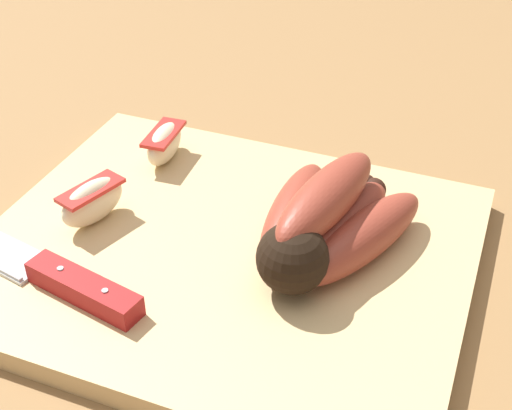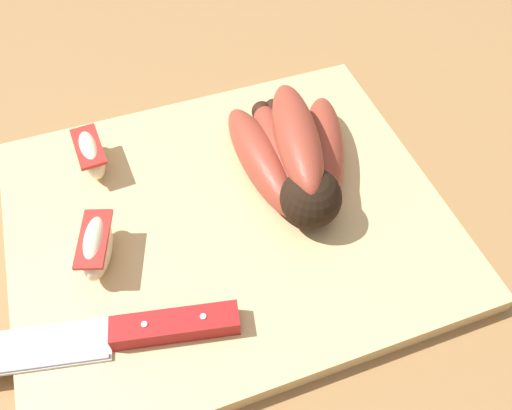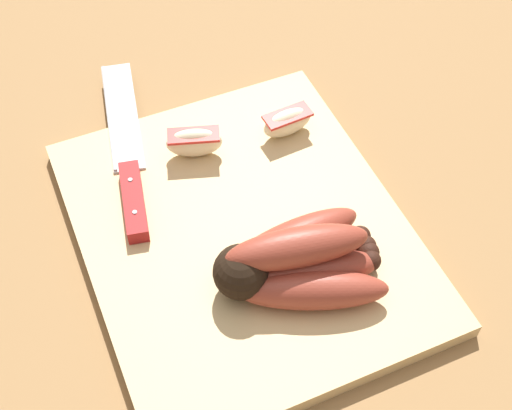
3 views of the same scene
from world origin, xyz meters
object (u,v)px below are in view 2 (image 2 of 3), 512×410
Objects in this scene: apple_wedge_middle at (91,154)px; chefs_knife at (113,336)px; banana_bunch at (295,156)px; apple_wedge_near at (97,246)px.

chefs_knife is at bearing -94.23° from apple_wedge_middle.
banana_bunch is at bearing -22.49° from apple_wedge_middle.
apple_wedge_near is at bearing 87.84° from chefs_knife.
banana_bunch reaches higher than chefs_knife.
apple_wedge_middle is at bearing 84.34° from apple_wedge_near.
chefs_knife is 0.19m from apple_wedge_middle.
apple_wedge_middle is (0.01, 0.19, 0.01)m from chefs_knife.
apple_wedge_near is (0.00, 0.08, 0.01)m from chefs_knife.
banana_bunch is 0.60× the size of chefs_knife.
apple_wedge_middle is (0.01, 0.11, -0.00)m from apple_wedge_near.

